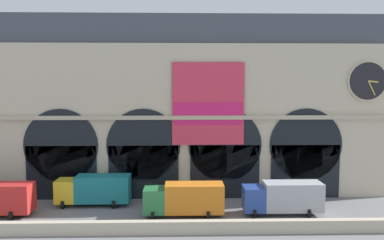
% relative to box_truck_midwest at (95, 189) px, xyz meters
% --- Properties ---
extents(ground_plane, '(200.00, 200.00, 0.00)m').
position_rel_box_truck_midwest_xyz_m(ground_plane, '(9.29, -2.76, -1.70)').
color(ground_plane, slate).
extents(quay_parapet_wall, '(90.00, 0.70, 1.10)m').
position_rel_box_truck_midwest_xyz_m(quay_parapet_wall, '(9.29, -7.90, -1.15)').
color(quay_parapet_wall, beige).
rests_on(quay_parapet_wall, ground).
extents(station_building, '(46.16, 4.87, 20.13)m').
position_rel_box_truck_midwest_xyz_m(station_building, '(9.33, 4.45, 8.07)').
color(station_building, beige).
rests_on(station_building, ground).
extents(box_truck_midwest, '(7.50, 2.91, 3.12)m').
position_rel_box_truck_midwest_xyz_m(box_truck_midwest, '(0.00, 0.00, 0.00)').
color(box_truck_midwest, gold).
rests_on(box_truck_midwest, ground).
extents(box_truck_center, '(7.50, 2.91, 3.12)m').
position_rel_box_truck_midwest_xyz_m(box_truck_center, '(9.31, -3.55, 0.00)').
color(box_truck_center, '#2D7A42').
rests_on(box_truck_center, ground).
extents(box_truck_mideast, '(7.50, 2.91, 3.12)m').
position_rel_box_truck_midwest_xyz_m(box_truck_mideast, '(18.76, -3.26, 0.00)').
color(box_truck_mideast, '#28479E').
rests_on(box_truck_mideast, ground).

